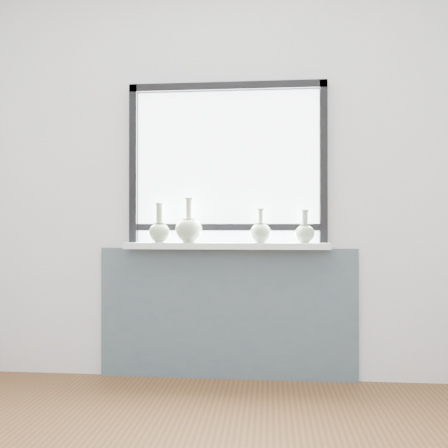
# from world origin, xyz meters

# --- Properties ---
(back_wall) EXTENTS (3.60, 0.02, 2.60)m
(back_wall) POSITION_xyz_m (0.00, 1.81, 1.30)
(back_wall) COLOR silver
(back_wall) RESTS_ON ground
(apron_panel) EXTENTS (1.70, 0.03, 0.86)m
(apron_panel) POSITION_xyz_m (0.00, 1.78, 0.43)
(apron_panel) COLOR #47545D
(apron_panel) RESTS_ON ground
(windowsill) EXTENTS (1.32, 0.18, 0.04)m
(windowsill) POSITION_xyz_m (0.00, 1.71, 0.88)
(windowsill) COLOR silver
(windowsill) RESTS_ON apron_panel
(window) EXTENTS (1.30, 0.06, 1.05)m
(window) POSITION_xyz_m (0.00, 1.77, 1.44)
(window) COLOR black
(window) RESTS_ON windowsill
(vase_a) EXTENTS (0.14, 0.14, 0.26)m
(vase_a) POSITION_xyz_m (-0.44, 1.70, 0.98)
(vase_a) COLOR #9AB08A
(vase_a) RESTS_ON windowsill
(vase_b) EXTENTS (0.18, 0.18, 0.29)m
(vase_b) POSITION_xyz_m (-0.24, 1.71, 0.99)
(vase_b) COLOR #9AB08A
(vase_b) RESTS_ON windowsill
(vase_c) EXTENTS (0.14, 0.14, 0.22)m
(vase_c) POSITION_xyz_m (0.22, 1.71, 0.97)
(vase_c) COLOR #9AB08A
(vase_c) RESTS_ON windowsill
(vase_d) EXTENTS (0.13, 0.13, 0.21)m
(vase_d) POSITION_xyz_m (0.50, 1.71, 0.97)
(vase_d) COLOR #9AB08A
(vase_d) RESTS_ON windowsill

